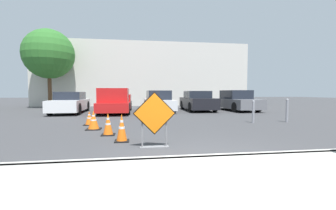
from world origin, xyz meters
The scene contains 17 objects.
ground_plane centered at (0.00, 10.00, 0.00)m, with size 96.00×96.00×0.00m, color #3D3D3F.
sidewalk_strip centered at (0.00, -1.11, 0.07)m, with size 30.25×2.21×0.14m.
curb_lip centered at (0.00, 0.00, 0.07)m, with size 30.25×0.20×0.14m.
road_closed_sign centered at (-0.91, 1.30, 0.73)m, with size 1.04×0.20×1.37m.
traffic_cone_nearest centered at (-1.74, 2.13, 0.38)m, with size 0.39×0.39×0.77m.
traffic_cone_second centered at (-2.23, 3.14, 0.35)m, with size 0.41×0.41×0.71m.
traffic_cone_third centered at (-2.88, 4.33, 0.33)m, with size 0.52×0.52×0.69m.
traffic_cone_fourth centered at (-3.26, 5.50, 0.28)m, with size 0.43×0.43×0.58m.
parked_car_nearest centered at (-5.60, 11.35, 0.66)m, with size 1.92×4.63×1.38m.
pickup_truck centered at (-2.66, 10.94, 0.72)m, with size 2.01×5.56×1.60m.
parked_car_second centered at (0.27, 11.78, 0.68)m, with size 1.95×4.53×1.48m.
parked_car_third centered at (3.21, 12.07, 0.69)m, with size 1.95×4.46×1.46m.
parked_car_fourth centered at (6.14, 11.81, 0.70)m, with size 2.11×4.78×1.51m.
bollard_nearest centered at (3.82, 5.16, 0.53)m, with size 0.12×0.12×1.01m.
bollard_second centered at (5.46, 5.16, 0.57)m, with size 0.12×0.12×1.07m.
building_facade_backdrop centered at (-0.39, 20.92, 3.23)m, with size 21.69×5.00×6.47m.
street_tree_behind_lot centered at (-8.74, 16.74, 4.65)m, with size 4.24×4.24×6.78m.
Camera 1 is at (-1.36, -4.12, 1.36)m, focal length 24.00 mm.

